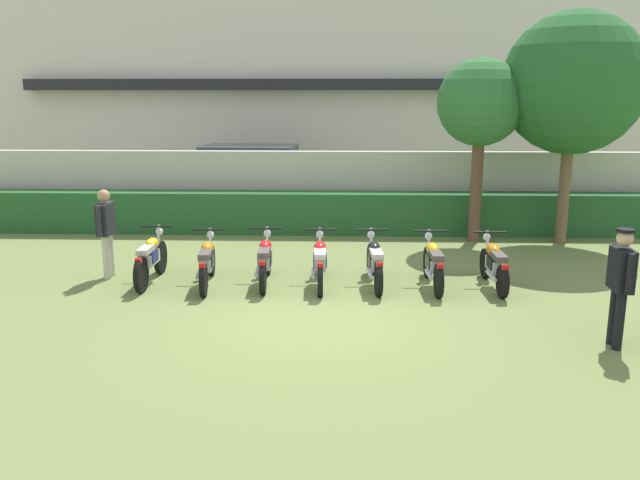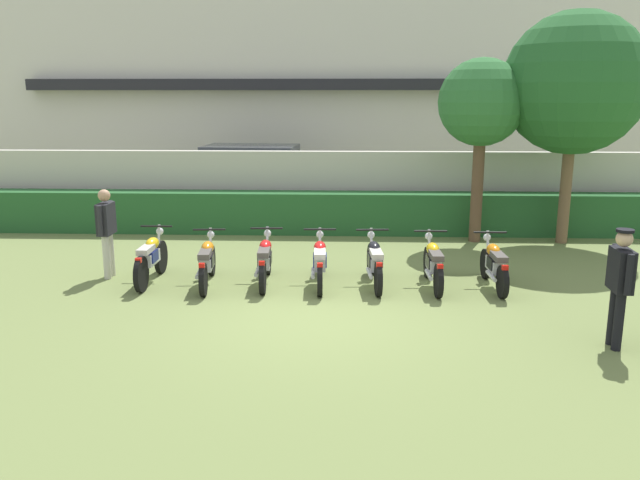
{
  "view_description": "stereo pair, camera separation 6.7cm",
  "coord_description": "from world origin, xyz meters",
  "views": [
    {
      "loc": [
        0.41,
        -9.51,
        3.41
      ],
      "look_at": [
        0.0,
        2.03,
        0.77
      ],
      "focal_mm": 36.22,
      "sensor_mm": 36.0,
      "label": 1
    },
    {
      "loc": [
        0.47,
        -9.5,
        3.41
      ],
      "look_at": [
        0.0,
        2.03,
        0.77
      ],
      "focal_mm": 36.22,
      "sensor_mm": 36.0,
      "label": 2
    }
  ],
  "objects": [
    {
      "name": "motorcycle_in_row_2",
      "position": [
        -0.99,
        1.78,
        0.44
      ],
      "size": [
        0.6,
        1.87,
        0.95
      ],
      "rotation": [
        0.0,
        0.0,
        1.62
      ],
      "color": "black",
      "rests_on": "ground"
    },
    {
      "name": "motorcycle_in_row_0",
      "position": [
        -3.09,
        1.78,
        0.46
      ],
      "size": [
        0.6,
        1.87,
        0.98
      ],
      "rotation": [
        0.0,
        0.0,
        1.57
      ],
      "color": "black",
      "rests_on": "ground"
    },
    {
      "name": "parked_car",
      "position": [
        -2.22,
        9.61,
        0.94
      ],
      "size": [
        4.64,
        2.39,
        1.89
      ],
      "rotation": [
        0.0,
        0.0,
        -0.09
      ],
      "color": "#9EA3A8",
      "rests_on": "ground"
    },
    {
      "name": "motorcycle_in_row_3",
      "position": [
        0.01,
        1.72,
        0.44
      ],
      "size": [
        0.6,
        1.89,
        0.95
      ],
      "rotation": [
        0.0,
        0.0,
        1.61
      ],
      "color": "black",
      "rests_on": "ground"
    },
    {
      "name": "tree_far_side",
      "position": [
        5.5,
        5.37,
        3.61
      ],
      "size": [
        3.15,
        3.15,
        5.19
      ],
      "color": "brown",
      "rests_on": "ground"
    },
    {
      "name": "officer_0",
      "position": [
        4.16,
        -1.04,
        0.98
      ],
      "size": [
        0.24,
        0.66,
        1.65
      ],
      "rotation": [
        0.0,
        0.0,
        3.09
      ],
      "color": "black",
      "rests_on": "ground"
    },
    {
      "name": "motorcycle_in_row_6",
      "position": [
        3.11,
        1.68,
        0.44
      ],
      "size": [
        0.6,
        1.77,
        0.94
      ],
      "rotation": [
        0.0,
        0.0,
        1.6
      ],
      "color": "black",
      "rests_on": "ground"
    },
    {
      "name": "tree_near_inspector",
      "position": [
        3.5,
        5.43,
        3.16
      ],
      "size": [
        1.97,
        1.97,
        4.19
      ],
      "color": "brown",
      "rests_on": "ground"
    },
    {
      "name": "motorcycle_in_row_5",
      "position": [
        2.04,
        1.68,
        0.44
      ],
      "size": [
        0.6,
        1.82,
        0.95
      ],
      "rotation": [
        0.0,
        0.0,
        1.59
      ],
      "color": "black",
      "rests_on": "ground"
    },
    {
      "name": "ground",
      "position": [
        0.0,
        0.0,
        0.0
      ],
      "size": [
        60.0,
        60.0,
        0.0
      ],
      "primitive_type": "plane",
      "color": "olive"
    },
    {
      "name": "compound_wall",
      "position": [
        0.0,
        6.88,
        0.98
      ],
      "size": [
        22.8,
        0.3,
        1.97
      ],
      "primitive_type": "cube",
      "color": "#BCB7A8",
      "rests_on": "ground"
    },
    {
      "name": "motorcycle_in_row_4",
      "position": [
        0.99,
        1.73,
        0.45
      ],
      "size": [
        0.6,
        1.83,
        0.95
      ],
      "rotation": [
        0.0,
        0.0,
        1.64
      ],
      "color": "black",
      "rests_on": "ground"
    },
    {
      "name": "inspector_person",
      "position": [
        -3.99,
        2.08,
        0.99
      ],
      "size": [
        0.23,
        0.67,
        1.68
      ],
      "color": "beige",
      "rests_on": "ground"
    },
    {
      "name": "hedge_row",
      "position": [
        0.0,
        6.18,
        0.51
      ],
      "size": [
        18.24,
        0.7,
        1.02
      ],
      "primitive_type": "cube",
      "color": "#235628",
      "rests_on": "ground"
    },
    {
      "name": "building",
      "position": [
        0.0,
        15.31,
        3.49
      ],
      "size": [
        24.0,
        6.5,
        6.98
      ],
      "color": "beige",
      "rests_on": "ground"
    },
    {
      "name": "motorcycle_in_row_1",
      "position": [
        -2.02,
        1.64,
        0.44
      ],
      "size": [
        0.6,
        1.89,
        0.95
      ],
      "rotation": [
        0.0,
        0.0,
        1.67
      ],
      "color": "black",
      "rests_on": "ground"
    }
  ]
}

